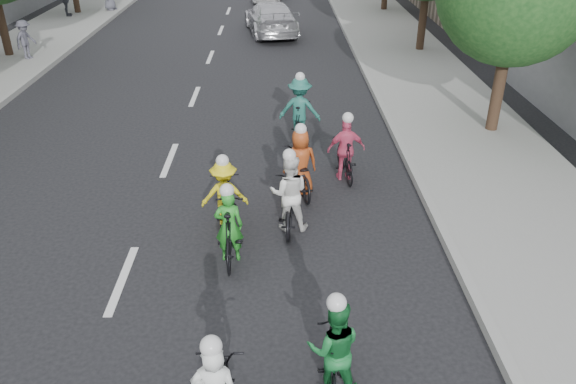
{
  "coord_description": "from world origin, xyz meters",
  "views": [
    {
      "loc": [
        2.8,
        -8.07,
        6.1
      ],
      "look_at": [
        2.97,
        1.37,
        1.0
      ],
      "focal_mm": 35.0,
      "sensor_mm": 36.0,
      "label": 1
    }
  ],
  "objects_px": {
    "cyclist_3": "(346,154)",
    "follow_car_lead": "(271,18)",
    "spectator_1": "(65,0)",
    "cyclist_2": "(225,200)",
    "cyclist_4": "(300,169)",
    "cyclist_6": "(289,200)",
    "cyclist_5": "(230,229)",
    "cyclist_7": "(300,114)",
    "cyclist_1": "(333,354)",
    "spectator_0": "(25,39)"
  },
  "relations": [
    {
      "from": "cyclist_3",
      "to": "follow_car_lead",
      "type": "bearing_deg",
      "value": -89.43
    },
    {
      "from": "spectator_1",
      "to": "cyclist_2",
      "type": "bearing_deg",
      "value": -169.02
    },
    {
      "from": "cyclist_3",
      "to": "cyclist_2",
      "type": "bearing_deg",
      "value": 31.68
    },
    {
      "from": "cyclist_3",
      "to": "cyclist_4",
      "type": "distance_m",
      "value": 1.31
    },
    {
      "from": "cyclist_6",
      "to": "cyclist_5",
      "type": "bearing_deg",
      "value": 47.27
    },
    {
      "from": "cyclist_5",
      "to": "cyclist_7",
      "type": "relative_size",
      "value": 0.97
    },
    {
      "from": "cyclist_1",
      "to": "cyclist_4",
      "type": "bearing_deg",
      "value": -85.02
    },
    {
      "from": "cyclist_6",
      "to": "spectator_0",
      "type": "relative_size",
      "value": 1.19
    },
    {
      "from": "spectator_1",
      "to": "spectator_0",
      "type": "bearing_deg",
      "value": 173.67
    },
    {
      "from": "spectator_0",
      "to": "spectator_1",
      "type": "xyz_separation_m",
      "value": [
        -1.24,
        8.58,
        0.08
      ]
    },
    {
      "from": "cyclist_3",
      "to": "cyclist_5",
      "type": "bearing_deg",
      "value": 45.95
    },
    {
      "from": "cyclist_7",
      "to": "spectator_0",
      "type": "distance_m",
      "value": 13.23
    },
    {
      "from": "cyclist_7",
      "to": "cyclist_5",
      "type": "bearing_deg",
      "value": 85.07
    },
    {
      "from": "cyclist_4",
      "to": "cyclist_7",
      "type": "bearing_deg",
      "value": -102.55
    },
    {
      "from": "cyclist_5",
      "to": "cyclist_6",
      "type": "height_order",
      "value": "cyclist_6"
    },
    {
      "from": "cyclist_6",
      "to": "follow_car_lead",
      "type": "relative_size",
      "value": 0.35
    },
    {
      "from": "cyclist_4",
      "to": "cyclist_1",
      "type": "bearing_deg",
      "value": 81.63
    },
    {
      "from": "cyclist_3",
      "to": "spectator_1",
      "type": "bearing_deg",
      "value": -62.64
    },
    {
      "from": "cyclist_2",
      "to": "spectator_1",
      "type": "relative_size",
      "value": 1.06
    },
    {
      "from": "cyclist_1",
      "to": "cyclist_5",
      "type": "relative_size",
      "value": 0.9
    },
    {
      "from": "cyclist_4",
      "to": "cyclist_5",
      "type": "bearing_deg",
      "value": 50.5
    },
    {
      "from": "cyclist_5",
      "to": "cyclist_6",
      "type": "relative_size",
      "value": 1.02
    },
    {
      "from": "spectator_0",
      "to": "follow_car_lead",
      "type": "bearing_deg",
      "value": -42.58
    },
    {
      "from": "cyclist_5",
      "to": "cyclist_2",
      "type": "bearing_deg",
      "value": -82.8
    },
    {
      "from": "cyclist_1",
      "to": "follow_car_lead",
      "type": "height_order",
      "value": "cyclist_1"
    },
    {
      "from": "cyclist_7",
      "to": "cyclist_2",
      "type": "bearing_deg",
      "value": 79.53
    },
    {
      "from": "cyclist_3",
      "to": "spectator_0",
      "type": "height_order",
      "value": "cyclist_3"
    },
    {
      "from": "cyclist_7",
      "to": "follow_car_lead",
      "type": "distance_m",
      "value": 12.9
    },
    {
      "from": "cyclist_3",
      "to": "cyclist_4",
      "type": "xyz_separation_m",
      "value": [
        -1.1,
        -0.71,
        -0.02
      ]
    },
    {
      "from": "cyclist_3",
      "to": "cyclist_6",
      "type": "xyz_separation_m",
      "value": [
        -1.37,
        -2.19,
        0.01
      ]
    },
    {
      "from": "cyclist_5",
      "to": "spectator_1",
      "type": "xyz_separation_m",
      "value": [
        -10.26,
        22.24,
        0.39
      ]
    },
    {
      "from": "cyclist_2",
      "to": "cyclist_7",
      "type": "height_order",
      "value": "cyclist_7"
    },
    {
      "from": "cyclist_4",
      "to": "spectator_0",
      "type": "relative_size",
      "value": 1.27
    },
    {
      "from": "spectator_0",
      "to": "cyclist_6",
      "type": "bearing_deg",
      "value": -120.52
    },
    {
      "from": "cyclist_7",
      "to": "follow_car_lead",
      "type": "relative_size",
      "value": 0.37
    },
    {
      "from": "cyclist_2",
      "to": "cyclist_3",
      "type": "height_order",
      "value": "cyclist_3"
    },
    {
      "from": "cyclist_5",
      "to": "spectator_0",
      "type": "relative_size",
      "value": 1.22
    },
    {
      "from": "spectator_0",
      "to": "cyclist_2",
      "type": "bearing_deg",
      "value": -124.09
    },
    {
      "from": "cyclist_7",
      "to": "spectator_0",
      "type": "height_order",
      "value": "cyclist_7"
    },
    {
      "from": "cyclist_2",
      "to": "cyclist_4",
      "type": "relative_size",
      "value": 0.93
    },
    {
      "from": "spectator_1",
      "to": "cyclist_4",
      "type": "bearing_deg",
      "value": -163.97
    },
    {
      "from": "cyclist_1",
      "to": "cyclist_2",
      "type": "relative_size",
      "value": 0.94
    },
    {
      "from": "cyclist_1",
      "to": "spectator_0",
      "type": "xyz_separation_m",
      "value": [
        -10.65,
        16.86,
        0.28
      ]
    },
    {
      "from": "cyclist_2",
      "to": "cyclist_5",
      "type": "distance_m",
      "value": 1.16
    },
    {
      "from": "cyclist_1",
      "to": "cyclist_6",
      "type": "height_order",
      "value": "cyclist_6"
    },
    {
      "from": "cyclist_4",
      "to": "cyclist_6",
      "type": "xyz_separation_m",
      "value": [
        -0.27,
        -1.48,
        0.03
      ]
    },
    {
      "from": "cyclist_2",
      "to": "cyclist_7",
      "type": "bearing_deg",
      "value": -115.55
    },
    {
      "from": "cyclist_1",
      "to": "cyclist_5",
      "type": "bearing_deg",
      "value": -60.38
    },
    {
      "from": "cyclist_3",
      "to": "cyclist_7",
      "type": "xyz_separation_m",
      "value": [
        -1.0,
        2.4,
        0.12
      ]
    },
    {
      "from": "cyclist_7",
      "to": "cyclist_4",
      "type": "bearing_deg",
      "value": 98.06
    }
  ]
}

